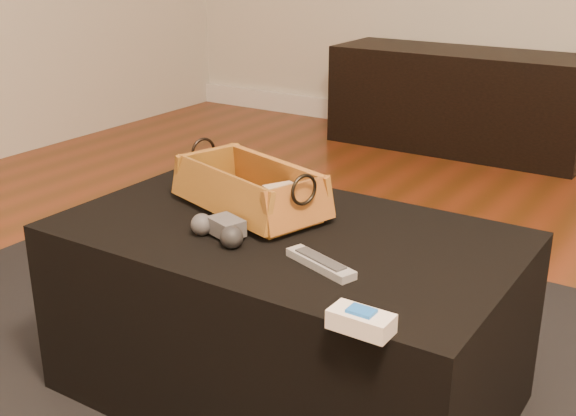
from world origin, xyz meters
The scene contains 9 objects.
media_cabinet centered at (-0.66, 2.51, 0.25)m, with size 1.29×0.45×0.51m, color black.
area_rug centered at (-0.21, 0.13, 0.01)m, with size 2.60×2.00×0.01m, color black.
ottoman centered at (-0.21, 0.18, 0.22)m, with size 1.00×0.60×0.42m, color black.
tv_remote centered at (-0.37, 0.23, 0.46)m, with size 0.20×0.05×0.02m, color black.
cloth_bundle centered at (-0.24, 0.23, 0.47)m, with size 0.11×0.07×0.06m, color tan.
wicker_basket centered at (-0.34, 0.24, 0.48)m, with size 0.43×0.31×0.14m.
game_controller centered at (-0.29, 0.06, 0.46)m, with size 0.15×0.10×0.05m.
silver_remote centered at (-0.04, 0.05, 0.44)m, with size 0.17×0.09×0.02m.
cream_gadget centered at (0.13, -0.12, 0.45)m, with size 0.11×0.05×0.04m.
Camera 1 is at (0.59, -1.05, 1.03)m, focal length 45.00 mm.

